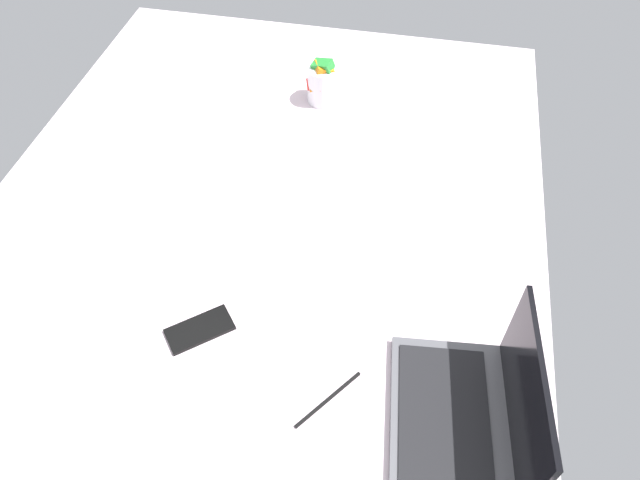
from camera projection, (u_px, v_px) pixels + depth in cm
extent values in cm
cube|color=silver|center=(264.00, 235.00, 155.84)|extent=(180.00, 140.00, 18.00)
cube|color=#4C4C51|center=(451.00, 419.00, 112.52)|extent=(35.15, 26.21, 2.00)
cube|color=black|center=(444.00, 416.00, 111.70)|extent=(30.57, 19.84, 0.40)
cube|color=black|center=(526.00, 397.00, 103.08)|extent=(32.93, 4.32, 21.00)
cylinder|color=silver|center=(322.00, 85.00, 175.01)|extent=(9.00, 9.00, 11.00)
cube|color=#268C33|center=(321.00, 92.00, 176.74)|extent=(7.76, 7.78, 5.20)
cube|color=orange|center=(318.00, 90.00, 174.55)|extent=(5.38, 4.44, 4.97)
cube|color=red|center=(319.00, 83.00, 173.93)|extent=(7.93, 7.37, 6.07)
cube|color=yellow|center=(319.00, 74.00, 173.88)|extent=(6.07, 5.50, 5.48)
cube|color=orange|center=(323.00, 71.00, 171.57)|extent=(7.14, 7.57, 5.53)
cube|color=#268C33|center=(323.00, 66.00, 170.36)|extent=(5.65, 7.19, 4.83)
cube|color=black|center=(200.00, 329.00, 126.16)|extent=(14.16, 15.12, 0.80)
cube|color=black|center=(328.00, 399.00, 115.89)|extent=(13.97, 10.67, 0.60)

